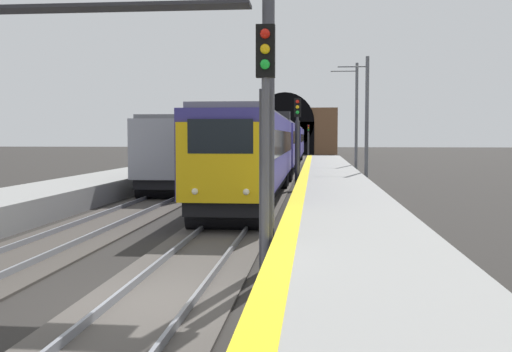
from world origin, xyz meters
name	(u,v)px	position (x,y,z in m)	size (l,w,h in m)	color
ground_plane	(156,304)	(0.00, 0.00, 0.00)	(320.00, 320.00, 0.00)	#282623
platform_right	(366,283)	(0.00, -3.76, 0.47)	(112.00, 3.50, 0.95)	gray
platform_right_edge_strip	(280,255)	(0.00, -2.26, 0.95)	(112.00, 0.50, 0.01)	yellow
track_main_line	(156,302)	(0.00, 0.00, 0.04)	(160.00, 2.85, 0.21)	#4C4742
train_main_approaching	(279,145)	(37.36, 0.00, 2.36)	(60.91, 2.93, 5.01)	navy
train_adjacent_platform	(237,144)	(45.46, 4.42, 2.35)	(57.72, 2.83, 4.98)	gray
railway_signal_near	(266,129)	(1.62, -1.86, 3.19)	(0.39, 0.38, 5.28)	#4C4C54
railway_signal_mid	(297,135)	(23.46, -1.86, 3.14)	(0.39, 0.38, 5.18)	#38383D
railway_signal_far	(308,137)	(77.27, -1.86, 2.89)	(0.39, 0.38, 4.74)	#38383D
overhead_signal_gantry	(94,46)	(2.99, 2.21, 5.12)	(0.70, 8.33, 6.79)	#3F3F47
tunnel_portal	(285,131)	(91.13, 2.21, 3.92)	(2.26, 17.45, 10.33)	brown
catenary_mast_near	(366,121)	(26.06, -5.89, 3.99)	(0.22, 1.86, 7.78)	#595B60
catenary_mast_far	(356,119)	(35.28, -5.88, 4.35)	(0.22, 2.06, 8.49)	#595B60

